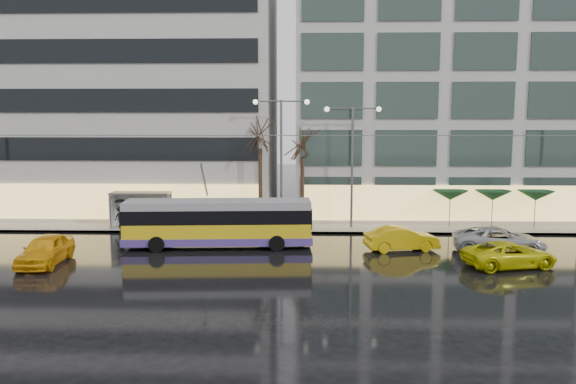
{
  "coord_description": "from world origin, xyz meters",
  "views": [
    {
      "loc": [
        3.61,
        -28.74,
        7.74
      ],
      "look_at": [
        2.65,
        5.0,
        3.41
      ],
      "focal_mm": 35.0,
      "sensor_mm": 36.0,
      "label": 1
    }
  ],
  "objects_px": {
    "street_lamp_near": "(281,145)",
    "taxi_a": "(46,250)",
    "bus_shelter": "(137,201)",
    "trolleybus": "(218,224)"
  },
  "relations": [
    {
      "from": "street_lamp_near",
      "to": "taxi_a",
      "type": "xyz_separation_m",
      "value": [
        -12.31,
        -10.35,
        -5.19
      ]
    },
    {
      "from": "trolleybus",
      "to": "street_lamp_near",
      "type": "distance_m",
      "value": 8.34
    },
    {
      "from": "trolleybus",
      "to": "bus_shelter",
      "type": "distance_m",
      "value": 8.97
    },
    {
      "from": "street_lamp_near",
      "to": "trolleybus",
      "type": "bearing_deg",
      "value": -121.13
    },
    {
      "from": "bus_shelter",
      "to": "street_lamp_near",
      "type": "height_order",
      "value": "street_lamp_near"
    },
    {
      "from": "trolleybus",
      "to": "taxi_a",
      "type": "bearing_deg",
      "value": -153.28
    },
    {
      "from": "bus_shelter",
      "to": "street_lamp_near",
      "type": "relative_size",
      "value": 0.47
    },
    {
      "from": "bus_shelter",
      "to": "taxi_a",
      "type": "bearing_deg",
      "value": -100.66
    },
    {
      "from": "trolleybus",
      "to": "street_lamp_near",
      "type": "height_order",
      "value": "street_lamp_near"
    },
    {
      "from": "taxi_a",
      "to": "street_lamp_near",
      "type": "bearing_deg",
      "value": 37.22
    }
  ]
}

